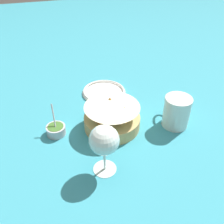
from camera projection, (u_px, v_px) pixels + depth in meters
ground_plane at (120, 130)px, 0.90m from camera, size 4.00×4.00×0.00m
food_basket at (112, 118)px, 0.89m from camera, size 0.20×0.20×0.10m
sauce_cup at (56, 130)px, 0.88m from camera, size 0.07×0.07×0.11m
wine_glass at (104, 141)px, 0.69m from camera, size 0.09×0.09×0.16m
beer_mug at (176, 112)px, 0.90m from camera, size 0.14×0.10×0.12m
side_plate at (104, 91)px, 1.10m from camera, size 0.19×0.19×0.01m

